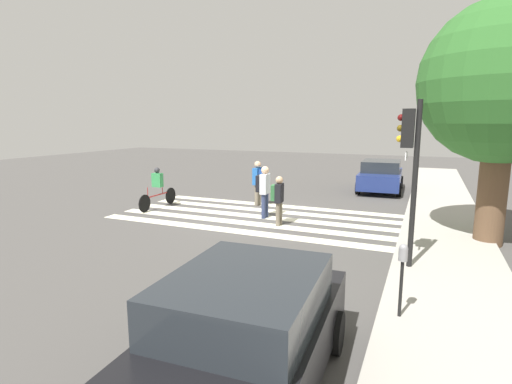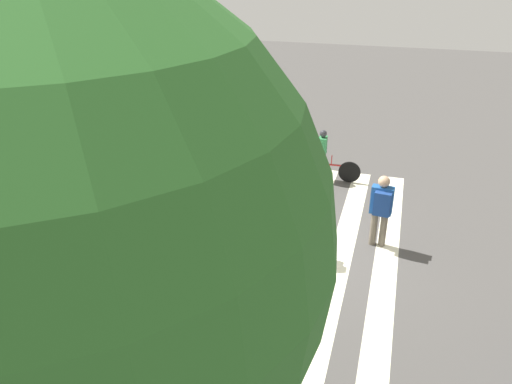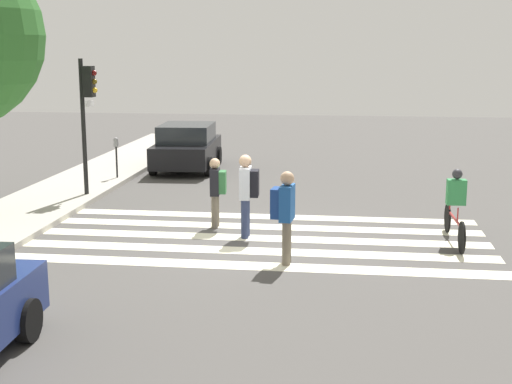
# 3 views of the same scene
# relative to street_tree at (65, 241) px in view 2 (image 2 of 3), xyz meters

# --- Properties ---
(ground_plane) EXTENTS (60.00, 60.00, 0.00)m
(ground_plane) POSITION_rel_street_tree_xyz_m (-0.49, -7.32, -4.40)
(ground_plane) COLOR #4C4947
(crosswalk_stripes) EXTENTS (4.70, 10.00, 0.01)m
(crosswalk_stripes) POSITION_rel_street_tree_xyz_m (-0.49, -7.32, -4.39)
(crosswalk_stripes) COLOR #F2EDCC
(crosswalk_stripes) RESTS_ON ground_plane
(street_tree) EXTENTS (4.35, 4.35, 6.63)m
(street_tree) POSITION_rel_street_tree_xyz_m (0.00, 0.00, 0.00)
(street_tree) COLOR brown
(street_tree) RESTS_ON ground_plane
(pedestrian_adult_tall_backpack) EXTENTS (0.47, 0.40, 1.65)m
(pedestrian_adult_tall_backpack) POSITION_rel_street_tree_xyz_m (0.37, -6.16, -3.43)
(pedestrian_adult_tall_backpack) COLOR #6B6051
(pedestrian_adult_tall_backpack) RESTS_ON ground_plane
(pedestrian_adult_blue_shirt) EXTENTS (0.53, 0.44, 1.86)m
(pedestrian_adult_blue_shirt) POSITION_rel_street_tree_xyz_m (-0.43, -7.00, -3.30)
(pedestrian_adult_blue_shirt) COLOR navy
(pedestrian_adult_blue_shirt) RESTS_ON ground_plane
(pedestrian_child_with_backpack) EXTENTS (0.53, 0.45, 1.84)m
(pedestrian_child_with_backpack) POSITION_rel_street_tree_xyz_m (-2.31, -8.00, -3.32)
(pedestrian_child_with_backpack) COLOR #6B6051
(pedestrian_child_with_backpack) RESTS_ON ground_plane
(cyclist_mid_street) EXTENTS (2.44, 0.41, 1.63)m
(cyclist_mid_street) POSITION_rel_street_tree_xyz_m (-0.30, -11.53, -3.53)
(cyclist_mid_street) COLOR black
(cyclist_mid_street) RESTS_ON ground_plane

